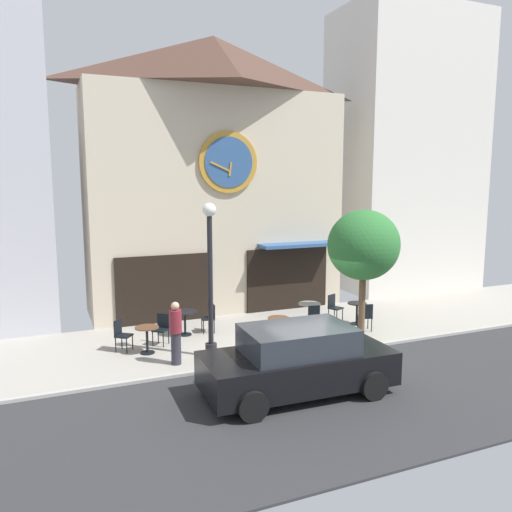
{
  "coord_description": "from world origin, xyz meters",
  "views": [
    {
      "loc": [
        -6.91,
        -11.61,
        4.76
      ],
      "look_at": [
        -0.93,
        2.49,
        2.47
      ],
      "focal_mm": 35.51,
      "sensor_mm": 36.0,
      "label": 1
    }
  ],
  "objects_px": {
    "street_lamp": "(210,280)",
    "cafe_table_leftmost": "(279,326)",
    "parked_car_black": "(298,361)",
    "cafe_table_center_right": "(185,317)",
    "cafe_chair_curbside": "(334,305)",
    "cafe_chair_left_end": "(313,316)",
    "cafe_table_near_door": "(147,335)",
    "pedestrian_maroon": "(176,332)",
    "street_tree": "(364,245)",
    "cafe_chair_facing_wall": "(210,316)",
    "cafe_table_center_left": "(309,309)",
    "cafe_chair_near_lamp": "(366,315)",
    "cafe_chair_corner": "(121,333)",
    "cafe_chair_right_end": "(162,327)",
    "cafe_table_rightmost": "(357,310)"
  },
  "relations": [
    {
      "from": "street_lamp",
      "to": "cafe_table_leftmost",
      "type": "distance_m",
      "value": 2.75
    },
    {
      "from": "street_lamp",
      "to": "parked_car_black",
      "type": "distance_m",
      "value": 3.53
    },
    {
      "from": "street_lamp",
      "to": "cafe_table_center_right",
      "type": "height_order",
      "value": "street_lamp"
    },
    {
      "from": "cafe_chair_curbside",
      "to": "cafe_chair_left_end",
      "type": "bearing_deg",
      "value": -144.56
    },
    {
      "from": "cafe_table_near_door",
      "to": "parked_car_black",
      "type": "distance_m",
      "value": 4.79
    },
    {
      "from": "cafe_table_near_door",
      "to": "cafe_table_center_right",
      "type": "relative_size",
      "value": 0.96
    },
    {
      "from": "parked_car_black",
      "to": "pedestrian_maroon",
      "type": "bearing_deg",
      "value": 125.67
    },
    {
      "from": "street_tree",
      "to": "cafe_chair_facing_wall",
      "type": "bearing_deg",
      "value": 149.69
    },
    {
      "from": "street_lamp",
      "to": "cafe_chair_curbside",
      "type": "relative_size",
      "value": 4.65
    },
    {
      "from": "cafe_table_center_left",
      "to": "cafe_chair_curbside",
      "type": "relative_size",
      "value": 0.83
    },
    {
      "from": "cafe_table_near_door",
      "to": "cafe_chair_left_end",
      "type": "height_order",
      "value": "cafe_chair_left_end"
    },
    {
      "from": "cafe_chair_near_lamp",
      "to": "parked_car_black",
      "type": "bearing_deg",
      "value": -141.19
    },
    {
      "from": "cafe_table_near_door",
      "to": "cafe_chair_corner",
      "type": "bearing_deg",
      "value": 143.02
    },
    {
      "from": "cafe_table_leftmost",
      "to": "cafe_chair_right_end",
      "type": "bearing_deg",
      "value": 159.03
    },
    {
      "from": "street_lamp",
      "to": "pedestrian_maroon",
      "type": "xyz_separation_m",
      "value": [
        -1.03,
        -0.21,
        -1.26
      ]
    },
    {
      "from": "parked_car_black",
      "to": "cafe_chair_near_lamp",
      "type": "bearing_deg",
      "value": 38.81
    },
    {
      "from": "cafe_table_center_right",
      "to": "cafe_table_leftmost",
      "type": "distance_m",
      "value": 2.97
    },
    {
      "from": "cafe_chair_right_end",
      "to": "pedestrian_maroon",
      "type": "relative_size",
      "value": 0.54
    },
    {
      "from": "cafe_chair_corner",
      "to": "pedestrian_maroon",
      "type": "xyz_separation_m",
      "value": [
        1.17,
        -1.62,
        0.33
      ]
    },
    {
      "from": "street_lamp",
      "to": "cafe_chair_facing_wall",
      "type": "xyz_separation_m",
      "value": [
        0.67,
        2.14,
        -1.6
      ]
    },
    {
      "from": "cafe_table_center_right",
      "to": "cafe_chair_facing_wall",
      "type": "xyz_separation_m",
      "value": [
        0.82,
        -0.01,
        -0.04
      ]
    },
    {
      "from": "cafe_table_leftmost",
      "to": "cafe_table_near_door",
      "type": "bearing_deg",
      "value": 171.01
    },
    {
      "from": "street_tree",
      "to": "cafe_table_rightmost",
      "type": "bearing_deg",
      "value": 60.91
    },
    {
      "from": "street_lamp",
      "to": "cafe_chair_near_lamp",
      "type": "distance_m",
      "value": 5.51
    },
    {
      "from": "cafe_chair_near_lamp",
      "to": "cafe_chair_curbside",
      "type": "xyz_separation_m",
      "value": [
        -0.28,
        1.47,
        0.0
      ]
    },
    {
      "from": "street_tree",
      "to": "cafe_chair_corner",
      "type": "xyz_separation_m",
      "value": [
        -6.92,
        1.63,
        -2.32
      ]
    },
    {
      "from": "cafe_chair_left_end",
      "to": "cafe_chair_corner",
      "type": "relative_size",
      "value": 1.0
    },
    {
      "from": "cafe_table_rightmost",
      "to": "cafe_chair_near_lamp",
      "type": "height_order",
      "value": "cafe_chair_near_lamp"
    },
    {
      "from": "cafe_table_center_right",
      "to": "pedestrian_maroon",
      "type": "height_order",
      "value": "pedestrian_maroon"
    },
    {
      "from": "cafe_table_center_left",
      "to": "cafe_chair_facing_wall",
      "type": "relative_size",
      "value": 0.83
    },
    {
      "from": "cafe_table_center_left",
      "to": "cafe_table_rightmost",
      "type": "relative_size",
      "value": 1.02
    },
    {
      "from": "cafe_chair_corner",
      "to": "parked_car_black",
      "type": "distance_m",
      "value": 5.54
    },
    {
      "from": "cafe_table_center_left",
      "to": "cafe_table_rightmost",
      "type": "bearing_deg",
      "value": -18.59
    },
    {
      "from": "cafe_table_rightmost",
      "to": "cafe_chair_corner",
      "type": "bearing_deg",
      "value": 177.56
    },
    {
      "from": "cafe_chair_facing_wall",
      "to": "pedestrian_maroon",
      "type": "distance_m",
      "value": 2.93
    },
    {
      "from": "cafe_chair_facing_wall",
      "to": "cafe_table_leftmost",
      "type": "bearing_deg",
      "value": -49.9
    },
    {
      "from": "cafe_chair_right_end",
      "to": "parked_car_black",
      "type": "height_order",
      "value": "parked_car_black"
    },
    {
      "from": "cafe_chair_right_end",
      "to": "cafe_table_center_right",
      "type": "bearing_deg",
      "value": 34.67
    },
    {
      "from": "cafe_table_near_door",
      "to": "cafe_table_rightmost",
      "type": "height_order",
      "value": "cafe_table_near_door"
    },
    {
      "from": "cafe_table_rightmost",
      "to": "cafe_chair_left_end",
      "type": "relative_size",
      "value": 0.81
    },
    {
      "from": "street_tree",
      "to": "cafe_chair_left_end",
      "type": "distance_m",
      "value": 2.77
    },
    {
      "from": "street_lamp",
      "to": "cafe_chair_curbside",
      "type": "distance_m",
      "value": 5.53
    },
    {
      "from": "cafe_chair_right_end",
      "to": "cafe_chair_facing_wall",
      "type": "height_order",
      "value": "same"
    },
    {
      "from": "cafe_chair_curbside",
      "to": "cafe_chair_corner",
      "type": "distance_m",
      "value": 7.18
    },
    {
      "from": "pedestrian_maroon",
      "to": "cafe_table_center_right",
      "type": "bearing_deg",
      "value": 69.71
    },
    {
      "from": "cafe_chair_curbside",
      "to": "cafe_table_center_left",
      "type": "bearing_deg",
      "value": -169.96
    },
    {
      "from": "cafe_table_center_right",
      "to": "cafe_table_rightmost",
      "type": "distance_m",
      "value": 5.7
    },
    {
      "from": "cafe_table_leftmost",
      "to": "cafe_chair_left_end",
      "type": "height_order",
      "value": "cafe_chair_left_end"
    },
    {
      "from": "street_tree",
      "to": "pedestrian_maroon",
      "type": "relative_size",
      "value": 2.35
    },
    {
      "from": "street_tree",
      "to": "cafe_chair_near_lamp",
      "type": "relative_size",
      "value": 4.35
    }
  ]
}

